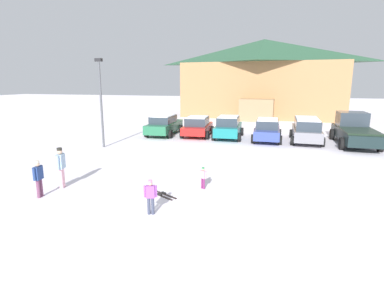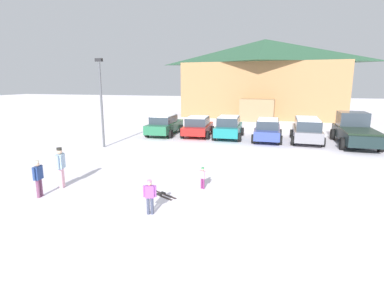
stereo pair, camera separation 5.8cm
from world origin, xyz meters
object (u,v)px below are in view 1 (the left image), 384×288
Objects in this scene: skier_adult_in_blue_parka at (61,165)px; lamp_post at (101,98)px; ski_lodge at (263,78)px; parked_teal_hatchback at (228,127)px; parked_red_sedan at (198,126)px; skier_child_in_pink_snowsuit at (203,177)px; skier_child_in_purple_jacket at (151,195)px; pair_of_skis at (162,195)px; parked_green_coupe at (164,125)px; parked_grey_wagon at (306,129)px; pickup_truck at (354,130)px; skier_teen_in_navy_coat at (38,177)px; parked_blue_hatchback at (267,129)px.

lamp_post is at bearing 109.59° from skier_adult_in_blue_parka.
ski_lodge is 4.60× the size of parked_teal_hatchback.
parked_red_sedan is 4.79× the size of skier_child_in_pink_snowsuit.
parked_red_sedan is at bearing 98.38° from skier_child_in_purple_jacket.
pair_of_skis is at bearing -45.74° from lamp_post.
skier_child_in_pink_snowsuit is 0.77× the size of skier_child_in_purple_jacket.
parked_green_coupe is 10.84m from parked_grey_wagon.
skier_adult_in_blue_parka is (-13.48, -12.68, -0.05)m from pickup_truck.
parked_grey_wagon is (10.84, -0.13, 0.10)m from parked_green_coupe.
pair_of_skis is (-0.25, 1.67, -0.64)m from skier_child_in_purple_jacket.
pickup_truck is 16.68m from skier_child_in_purple_jacket.
skier_teen_in_navy_coat reaches higher than skier_child_in_purple_jacket.
parked_teal_hatchback is 2.89m from parked_blue_hatchback.
skier_adult_in_blue_parka is (-5.54, -1.42, 0.44)m from skier_child_in_pink_snowsuit.
parked_green_coupe is 4.15× the size of skier_child_in_purple_jacket.
skier_teen_in_navy_coat is 9.06m from lamp_post.
parked_green_coupe is 1.14× the size of parked_teal_hatchback.
pair_of_skis is at bearing -69.69° from parked_green_coupe.
skier_child_in_pink_snowsuit is (-2.17, -11.16, -0.31)m from parked_blue_hatchback.
parked_teal_hatchback reaches higher than parked_green_coupe.
ski_lodge is 13.84× the size of skier_teen_in_navy_coat.
pickup_truck is 17.09m from lamp_post.
parked_grey_wagon is 3.40× the size of skier_teen_in_navy_coat.
skier_child_in_pink_snowsuit is (0.71, -11.32, -0.35)m from parked_teal_hatchback.
skier_adult_in_blue_parka is at bearing -165.60° from skier_child_in_pink_snowsuit.
parked_green_coupe reaches higher than pair_of_skis.
lamp_post reaches higher than skier_adult_in_blue_parka.
skier_teen_in_navy_coat is at bearing 176.63° from skier_child_in_purple_jacket.
parked_blue_hatchback is at bearing -85.89° from ski_lodge.
lamp_post is at bearing -157.57° from parked_grey_wagon.
ski_lodge is 21.82× the size of skier_child_in_pink_snowsuit.
parked_grey_wagon reaches higher than skier_child_in_pink_snowsuit.
parked_grey_wagon is 4.11× the size of skier_child_in_purple_jacket.
skier_teen_in_navy_coat is (-2.48, -14.01, -0.00)m from parked_red_sedan.
parked_grey_wagon is at bearing -76.69° from ski_lodge.
pickup_truck reaches higher than parked_green_coupe.
lamp_post is (-16.08, -5.37, 2.19)m from pickup_truck.
parked_teal_hatchback is 0.90× the size of parked_blue_hatchback.
parked_red_sedan is at bearing 79.94° from skier_teen_in_navy_coat.
lamp_post is (-4.96, -5.62, 2.39)m from parked_red_sedan.
skier_child_in_pink_snowsuit is at bearing -125.17° from pickup_truck.
parked_red_sedan is 8.07m from parked_grey_wagon.
skier_child_in_pink_snowsuit is at bearing -35.86° from lamp_post.
parked_red_sedan is 14.23m from skier_teen_in_navy_coat.
skier_child_in_purple_jacket reaches higher than skier_child_in_pink_snowsuit.
parked_grey_wagon is 3.70× the size of pair_of_skis.
ski_lodge reaches higher than parked_grey_wagon.
parked_green_coupe reaches higher than skier_teen_in_navy_coat.
parked_red_sedan is at bearing 79.68° from skier_adult_in_blue_parka.
parked_grey_wagon is 12.29m from skier_child_in_pink_snowsuit.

